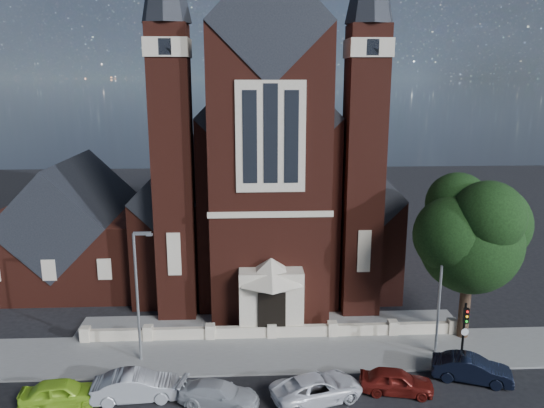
% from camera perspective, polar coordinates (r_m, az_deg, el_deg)
% --- Properties ---
extents(ground, '(120.00, 120.00, 0.00)m').
position_cam_1_polar(ground, '(43.52, -0.57, -9.05)').
color(ground, black).
rests_on(ground, ground).
extents(pavement_strip, '(60.00, 5.00, 0.12)m').
position_cam_1_polar(pavement_strip, '(34.06, 0.14, -15.78)').
color(pavement_strip, slate).
rests_on(pavement_strip, ground).
extents(forecourt_paving, '(26.00, 3.00, 0.14)m').
position_cam_1_polar(forecourt_paving, '(37.60, -0.18, -12.82)').
color(forecourt_paving, slate).
rests_on(forecourt_paving, ground).
extents(forecourt_wall, '(24.00, 0.40, 0.90)m').
position_cam_1_polar(forecourt_wall, '(35.81, -0.03, -14.23)').
color(forecourt_wall, beige).
rests_on(forecourt_wall, ground).
extents(church, '(20.01, 34.90, 29.20)m').
position_cam_1_polar(church, '(48.91, -0.95, 3.46)').
color(church, '#491C13').
rests_on(church, ground).
extents(parish_hall, '(12.00, 12.20, 10.24)m').
position_cam_1_polar(parish_hall, '(47.28, -20.52, -2.94)').
color(parish_hall, '#491C13').
rests_on(parish_hall, ground).
extents(street_tree, '(6.40, 6.60, 10.70)m').
position_cam_1_polar(street_tree, '(35.32, 20.94, -3.36)').
color(street_tree, black).
rests_on(street_tree, ground).
extents(street_lamp_left, '(1.16, 0.22, 8.09)m').
position_cam_1_polar(street_lamp_left, '(32.22, -14.18, -8.91)').
color(street_lamp_left, gray).
rests_on(street_lamp_left, ground).
extents(street_lamp_right, '(1.16, 0.22, 8.09)m').
position_cam_1_polar(street_lamp_right, '(33.63, 17.81, -8.19)').
color(street_lamp_right, gray).
rests_on(street_lamp_right, ground).
extents(traffic_signal, '(0.28, 0.42, 4.00)m').
position_cam_1_polar(traffic_signal, '(33.41, 20.00, -12.28)').
color(traffic_signal, black).
rests_on(traffic_signal, ground).
extents(car_lime_van, '(4.36, 2.21, 1.42)m').
position_cam_1_polar(car_lime_van, '(31.09, -21.67, -18.37)').
color(car_lime_van, '#9FD82B').
rests_on(car_lime_van, ground).
extents(car_silver_a, '(4.71, 2.04, 1.51)m').
position_cam_1_polar(car_silver_a, '(30.43, -14.38, -18.44)').
color(car_silver_a, '#A4A8AC').
rests_on(car_silver_a, ground).
extents(car_silver_b, '(4.54, 2.72, 1.23)m').
position_cam_1_polar(car_silver_b, '(29.34, -5.73, -19.68)').
color(car_silver_b, '#B7BCC0').
rests_on(car_silver_b, ground).
extents(car_white_suv, '(5.39, 3.70, 1.37)m').
position_cam_1_polar(car_white_suv, '(29.65, 4.88, -19.11)').
color(car_white_suv, white).
rests_on(car_white_suv, ground).
extents(car_dark_red, '(4.18, 2.33, 1.35)m').
position_cam_1_polar(car_dark_red, '(30.86, 13.22, -18.06)').
color(car_dark_red, maroon).
rests_on(car_dark_red, ground).
extents(car_navy, '(4.58, 2.87, 1.42)m').
position_cam_1_polar(car_navy, '(33.06, 20.69, -16.27)').
color(car_navy, black).
rests_on(car_navy, ground).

